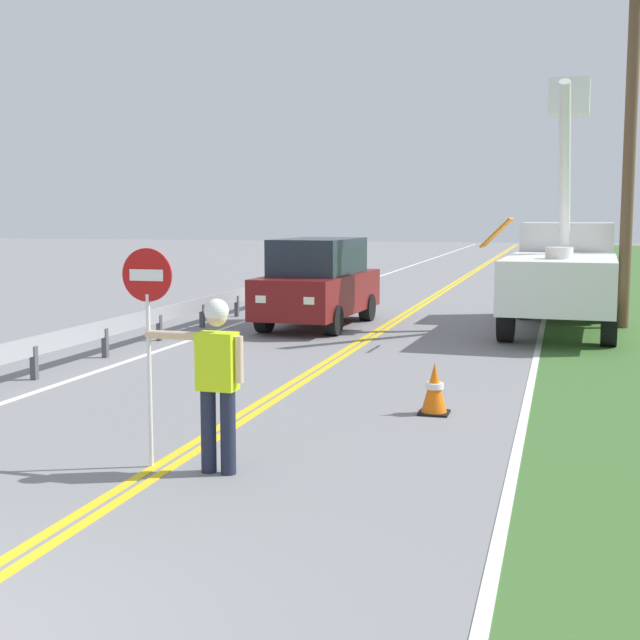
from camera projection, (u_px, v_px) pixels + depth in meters
centerline_yellow_left at (408, 311)px, 24.29m from camera, size 0.11×110.00×0.01m
centerline_yellow_right at (415, 311)px, 24.24m from camera, size 0.11×110.00×0.01m
edge_line_right at (545, 315)px, 23.31m from camera, size 0.12×110.00×0.01m
edge_line_left at (288, 307)px, 25.23m from camera, size 0.12×110.00×0.01m
flagger_worker at (216, 374)px, 8.98m from camera, size 1.09×0.25×1.83m
stop_sign_paddle at (148, 308)px, 9.12m from camera, size 0.56×0.04×2.33m
utility_bucket_truck at (563, 268)px, 20.34m from camera, size 2.90×6.89×5.73m
oncoming_suv_nearest at (318, 282)px, 20.83m from camera, size 2.08×4.68×2.10m
utility_pole_near at (630, 139)px, 20.17m from camera, size 1.80×0.28×8.43m
traffic_cone_lead at (434, 389)px, 11.75m from camera, size 0.40×0.40×0.70m
guardrail_left_shoulder at (220, 301)px, 21.81m from camera, size 0.10×32.00×0.71m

